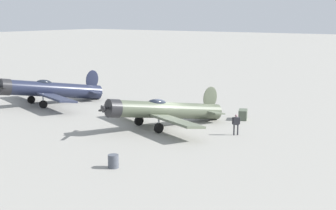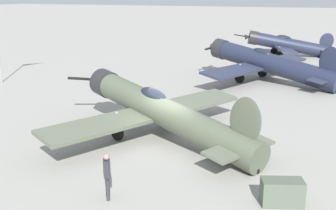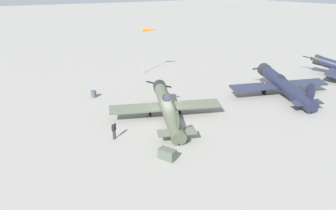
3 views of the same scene
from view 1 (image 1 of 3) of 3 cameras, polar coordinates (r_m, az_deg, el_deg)
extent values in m
plane|color=gray|center=(40.50, 0.00, -2.50)|extent=(400.00, 400.00, 0.00)
cylinder|color=#4C5442|center=(40.22, 0.00, -0.61)|extent=(10.28, 5.19, 2.73)
cylinder|color=#232326|center=(37.64, -6.44, -0.40)|extent=(1.55, 1.75, 1.56)
cone|color=#232326|center=(37.34, -7.33, -0.37)|extent=(0.81, 0.79, 0.67)
cube|color=black|center=(37.28, -7.54, -0.40)|extent=(2.81, 1.82, 0.37)
ellipsoid|color=black|center=(39.53, -1.27, 0.24)|extent=(1.93, 1.37, 0.90)
cube|color=#565E4C|center=(39.60, -1.52, -1.09)|extent=(5.87, 11.26, 0.41)
ellipsoid|color=#4C5442|center=(42.61, 4.96, 0.87)|extent=(1.66, 0.77, 2.13)
cube|color=#565E4C|center=(42.69, 4.73, -0.66)|extent=(2.30, 3.57, 0.25)
cylinder|color=#999BA0|center=(38.03, -1.09, -1.99)|extent=(0.14, 0.14, 0.98)
cylinder|color=black|center=(38.14, -1.09, -2.71)|extent=(0.82, 0.49, 0.80)
cylinder|color=#999BA0|center=(40.67, -3.43, -1.18)|extent=(0.14, 0.14, 0.98)
cylinder|color=black|center=(40.77, -3.42, -1.86)|extent=(0.82, 0.49, 0.80)
cylinder|color=black|center=(43.34, 5.58, -1.49)|extent=(0.30, 0.20, 0.28)
cylinder|color=#1E2338|center=(51.71, -13.21, 1.75)|extent=(10.51, 4.86, 2.99)
cylinder|color=#232326|center=(49.90, -18.58, 2.01)|extent=(1.59, 1.91, 1.74)
ellipsoid|color=black|center=(51.20, -14.33, 2.52)|extent=(1.93, 1.30, 0.92)
cube|color=#282D42|center=(51.28, -14.49, 1.36)|extent=(5.82, 12.51, 0.44)
ellipsoid|color=#1E2338|center=(53.44, -8.89, 2.95)|extent=(1.73, 0.69, 2.28)
cube|color=#282D42|center=(53.53, -9.04, 1.63)|extent=(2.15, 3.57, 0.26)
cylinder|color=#999BA0|center=(49.58, -14.44, 0.70)|extent=(0.14, 0.14, 1.09)
cylinder|color=black|center=(49.67, -14.41, 0.08)|extent=(0.82, 0.45, 0.80)
cylinder|color=#999BA0|center=(52.63, -15.78, 1.19)|extent=(0.14, 0.14, 1.09)
cylinder|color=black|center=(52.72, -15.75, 0.61)|extent=(0.82, 0.45, 0.80)
cylinder|color=black|center=(54.04, -8.23, 0.85)|extent=(0.30, 0.19, 0.28)
cylinder|color=#2D2D33|center=(37.87, 8.18, -2.90)|extent=(0.12, 0.12, 0.82)
cylinder|color=#2D2D33|center=(37.83, 7.75, -2.91)|extent=(0.12, 0.12, 0.82)
cube|color=#2D2D33|center=(37.69, 7.99, -1.87)|extent=(0.44, 0.49, 0.58)
sphere|color=gray|center=(37.61, 8.01, -1.26)|extent=(0.21, 0.21, 0.21)
cylinder|color=#2D2D33|center=(37.74, 8.40, -1.84)|extent=(0.09, 0.09, 0.55)
cylinder|color=#2D2D33|center=(37.65, 7.58, -1.85)|extent=(0.09, 0.09, 0.55)
cube|color=#4C5647|center=(43.52, 8.78, -1.12)|extent=(1.54, 1.19, 0.87)
cylinder|color=#474C56|center=(29.82, -6.43, -6.57)|extent=(0.65, 0.65, 0.82)
torus|color=#474C56|center=(29.77, -6.44, -6.27)|extent=(0.68, 0.68, 0.04)
torus|color=#474C56|center=(29.87, -6.42, -6.87)|extent=(0.68, 0.68, 0.04)
camera|label=2|loc=(40.72, 27.15, 6.09)|focal=44.99mm
camera|label=3|loc=(57.10, 28.54, 13.10)|focal=33.61mm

